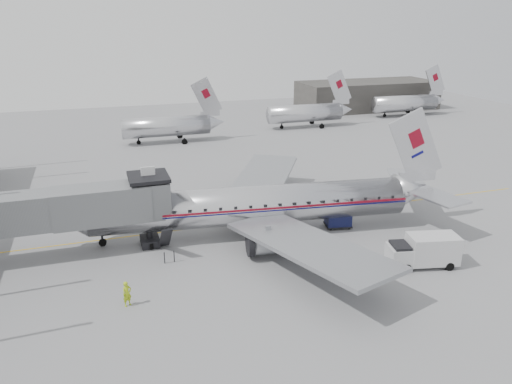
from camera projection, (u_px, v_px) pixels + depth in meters
ground at (262, 247)px, 44.03m from camera, size 160.00×160.00×0.00m
hangar at (367, 95)px, 110.09m from camera, size 30.00×12.00×6.00m
apron_line at (271, 219)px, 50.29m from camera, size 60.00×0.15×0.01m
jet_bridge at (56, 210)px, 41.02m from camera, size 21.00×6.20×7.10m
distant_aircraft_near at (167, 126)px, 80.26m from camera, size 16.39×3.20×10.26m
distant_aircraft_mid at (306, 112)px, 91.50m from camera, size 16.39×3.20×10.26m
distant_aircraft_far at (406, 102)px, 102.16m from camera, size 16.39×3.20×10.26m
airliner at (259, 205)px, 45.90m from camera, size 36.00×33.18×11.41m
service_van at (424, 250)px, 40.30m from camera, size 5.92×3.30×2.63m
baggage_cart_navy at (338, 217)px, 47.97m from camera, size 2.72×2.27×1.89m
ramp_worker at (127, 294)px, 34.80m from camera, size 0.81×0.71×1.86m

